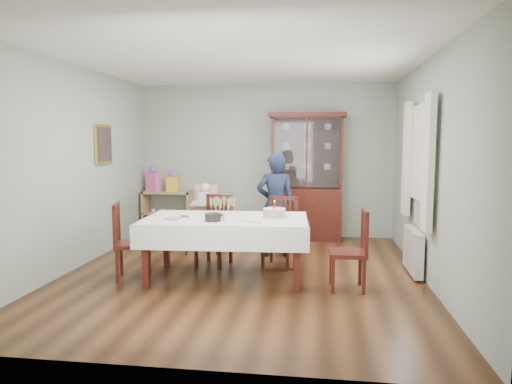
% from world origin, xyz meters
% --- Properties ---
extents(floor, '(5.00, 5.00, 0.00)m').
position_xyz_m(floor, '(0.00, 0.00, 0.00)').
color(floor, '#593319').
rests_on(floor, ground).
extents(room_shell, '(5.00, 5.00, 5.00)m').
position_xyz_m(room_shell, '(0.00, 0.53, 1.70)').
color(room_shell, '#9EAA99').
rests_on(room_shell, floor).
extents(dining_table, '(2.06, 1.27, 0.76)m').
position_xyz_m(dining_table, '(-0.17, -0.22, 0.38)').
color(dining_table, '#4C1B13').
rests_on(dining_table, floor).
extents(china_cabinet, '(1.30, 0.48, 2.18)m').
position_xyz_m(china_cabinet, '(0.75, 2.26, 1.12)').
color(china_cabinet, '#4C1B13').
rests_on(china_cabinet, floor).
extents(sideboard, '(0.90, 0.38, 0.80)m').
position_xyz_m(sideboard, '(-1.75, 2.28, 0.40)').
color(sideboard, tan).
rests_on(sideboard, floor).
extents(picture_frame, '(0.04, 0.48, 0.58)m').
position_xyz_m(picture_frame, '(-2.22, 0.80, 1.65)').
color(picture_frame, gold).
rests_on(picture_frame, room_shell).
extents(window, '(0.04, 1.02, 1.22)m').
position_xyz_m(window, '(2.22, 0.30, 1.55)').
color(window, white).
rests_on(window, room_shell).
extents(curtain_left, '(0.07, 0.30, 1.55)m').
position_xyz_m(curtain_left, '(2.16, -0.32, 1.45)').
color(curtain_left, silver).
rests_on(curtain_left, room_shell).
extents(curtain_right, '(0.07, 0.30, 1.55)m').
position_xyz_m(curtain_right, '(2.16, 0.92, 1.45)').
color(curtain_right, silver).
rests_on(curtain_right, room_shell).
extents(radiator, '(0.10, 0.80, 0.55)m').
position_xyz_m(radiator, '(2.16, 0.30, 0.30)').
color(radiator, white).
rests_on(radiator, floor).
extents(chair_far_left, '(0.52, 0.52, 0.95)m').
position_xyz_m(chair_far_left, '(-0.46, 0.38, 0.28)').
color(chair_far_left, '#4C1B13').
rests_on(chair_far_left, floor).
extents(chair_far_right, '(0.51, 0.51, 0.94)m').
position_xyz_m(chair_far_right, '(0.44, 0.42, 0.28)').
color(chair_far_right, '#4C1B13').
rests_on(chair_far_right, floor).
extents(chair_end_left, '(0.52, 0.52, 0.94)m').
position_xyz_m(chair_end_left, '(-1.31, -0.39, 0.28)').
color(chair_end_left, '#4C1B13').
rests_on(chair_end_left, floor).
extents(chair_end_right, '(0.43, 0.43, 0.92)m').
position_xyz_m(chair_end_right, '(1.30, -0.45, 0.27)').
color(chair_end_right, '#4C1B13').
rests_on(chair_end_right, floor).
extents(woman, '(0.61, 0.45, 1.53)m').
position_xyz_m(woman, '(0.33, 0.98, 0.77)').
color(woman, black).
rests_on(woman, floor).
extents(high_chair, '(0.51, 0.51, 1.06)m').
position_xyz_m(high_chair, '(-0.76, 1.10, 0.41)').
color(high_chair, black).
rests_on(high_chair, floor).
extents(champagne_tray, '(0.39, 0.39, 0.24)m').
position_xyz_m(champagne_tray, '(-0.21, -0.12, 0.83)').
color(champagne_tray, silver).
rests_on(champagne_tray, dining_table).
extents(birthday_cake, '(0.32, 0.32, 0.22)m').
position_xyz_m(birthday_cake, '(0.42, -0.16, 0.82)').
color(birthday_cake, white).
rests_on(birthday_cake, dining_table).
extents(plate_stack_dark, '(0.21, 0.21, 0.09)m').
position_xyz_m(plate_stack_dark, '(-0.28, -0.47, 0.81)').
color(plate_stack_dark, black).
rests_on(plate_stack_dark, dining_table).
extents(plate_stack_white, '(0.24, 0.24, 0.09)m').
position_xyz_m(plate_stack_white, '(-0.05, -0.45, 0.81)').
color(plate_stack_white, white).
rests_on(plate_stack_white, dining_table).
extents(napkin_stack, '(0.18, 0.18, 0.02)m').
position_xyz_m(napkin_stack, '(-0.76, -0.43, 0.77)').
color(napkin_stack, '#E755AE').
rests_on(napkin_stack, dining_table).
extents(cutlery, '(0.18, 0.20, 0.01)m').
position_xyz_m(cutlery, '(-0.72, -0.23, 0.77)').
color(cutlery, silver).
rests_on(cutlery, dining_table).
extents(cake_knife, '(0.24, 0.13, 0.01)m').
position_xyz_m(cake_knife, '(0.20, -0.49, 0.77)').
color(cake_knife, silver).
rests_on(cake_knife, dining_table).
extents(gift_bag_pink, '(0.29, 0.24, 0.46)m').
position_xyz_m(gift_bag_pink, '(-2.01, 2.26, 1.00)').
color(gift_bag_pink, '#E755AE').
rests_on(gift_bag_pink, sideboard).
extents(gift_bag_orange, '(0.23, 0.18, 0.38)m').
position_xyz_m(gift_bag_orange, '(-1.65, 2.26, 0.97)').
color(gift_bag_orange, gold).
rests_on(gift_bag_orange, sideboard).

